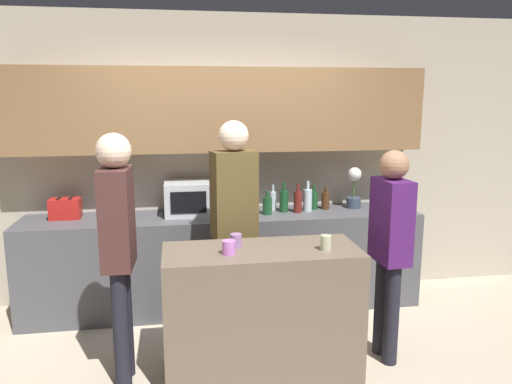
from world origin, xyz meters
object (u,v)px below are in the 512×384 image
Objects in this scene: microwave at (193,198)px; bottle_0 at (253,201)px; bottle_4 at (298,201)px; person_center at (118,238)px; bottle_5 at (308,200)px; person_left at (234,211)px; toaster at (65,209)px; bottle_7 at (325,200)px; bottle_6 at (314,200)px; cup_0 at (326,243)px; potted_plant at (354,188)px; bottle_2 at (273,200)px; bottle_3 at (284,201)px; person_right at (390,239)px; cup_2 at (236,241)px; bottle_1 at (267,205)px; cup_1 at (229,247)px.

microwave is 2.20× the size of bottle_0.
person_center is (-1.50, -1.12, 0.04)m from bottle_4.
bottle_5 is 0.16× the size of person_left.
bottle_0 is at bearing 0.95° from toaster.
microwave is 1.25m from bottle_7.
bottle_4 is at bearing 129.77° from person_center.
bottle_6 reaches higher than cup_0.
potted_plant is at bearing 1.43° from bottle_7.
toaster is at bearing 145.25° from cup_0.
bottle_6 is at bearing 32.56° from bottle_4.
bottle_2 is 1.07× the size of bottle_7.
bottle_3 is 0.18× the size of person_right.
cup_2 is at bearing 165.30° from cup_0.
bottle_5 is at bearing 10.85° from bottle_1.
bottle_0 is (-0.98, 0.03, -0.11)m from potted_plant.
person_center is (0.58, -1.22, 0.06)m from toaster.
person_right is at bearing -69.77° from bottle_4.
bottle_4 is (0.40, -0.13, 0.01)m from bottle_0.
microwave reaches higher than bottle_3.
bottle_4 reaches higher than bottle_2.
bottle_5 is 1.20m from person_right.
person_right is (0.12, -1.21, -0.04)m from bottle_7.
bottle_2 is 2.51× the size of cup_2.
bottle_5 reaches higher than cup_1.
microwave is 2.29× the size of bottle_6.
bottle_2 reaches higher than bottle_0.
bottle_0 is 0.14× the size of person_center.
potted_plant reaches higher than bottle_3.
cup_1 is at bearing -125.22° from bottle_6.
bottle_6 is 0.14× the size of person_right.
bottle_5 is 1.03m from person_left.
bottle_4 is 1.87m from person_center.
cup_1 is 1.20m from person_right.
toaster is at bearing -151.53° from person_center.
bottle_2 is 1.80m from person_center.
bottle_4 reaches higher than bottle_0.
bottle_2 reaches higher than cup_2.
cup_2 is (-0.82, -1.15, -0.02)m from bottle_5.
bottle_7 is 0.14× the size of person_right.
cup_1 is 0.63m from person_left.
cup_2 is 0.06× the size of person_center.
bottle_2 is 0.14× the size of person_center.
microwave is at bearing -81.12° from person_left.
potted_plant is 0.23× the size of person_center.
potted_plant is at bearing -2.52° from bottle_2.
bottle_6 is 0.13× the size of person_left.
potted_plant reaches higher than cup_1.
person_right reaches higher than bottle_5.
microwave is 2.14× the size of bottle_2.
bottle_7 reaches higher than cup_0.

